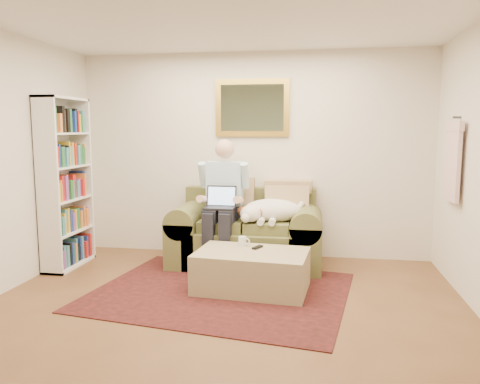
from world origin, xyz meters
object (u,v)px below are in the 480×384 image
(sleeping_dog, at_px, (273,210))
(ottoman, at_px, (252,271))
(laptop, at_px, (221,202))
(coffee_mug, at_px, (242,241))
(sofa, at_px, (246,239))
(seated_man, at_px, (222,204))
(bookshelf, at_px, (65,183))

(sleeping_dog, relative_size, ottoman, 0.66)
(laptop, relative_size, coffee_mug, 3.49)
(sofa, distance_m, ottoman, 0.95)
(seated_man, distance_m, ottoman, 1.05)
(sofa, height_order, laptop, laptop)
(bookshelf, bearing_deg, coffee_mug, -7.78)
(sofa, xyz_separation_m, laptop, (-0.27, -0.23, 0.48))
(sofa, height_order, sleeping_dog, sofa)
(seated_man, distance_m, laptop, 0.08)
(laptop, bearing_deg, ottoman, -56.03)
(sofa, relative_size, sleeping_dog, 2.43)
(seated_man, relative_size, bookshelf, 0.76)
(laptop, height_order, sleeping_dog, laptop)
(laptop, xyz_separation_m, bookshelf, (-1.83, -0.18, 0.21))
(sofa, bearing_deg, seated_man, -148.55)
(laptop, relative_size, bookshelf, 0.17)
(seated_man, relative_size, sleeping_dog, 2.04)
(sleeping_dog, distance_m, bookshelf, 2.46)
(sofa, relative_size, ottoman, 1.61)
(seated_man, height_order, bookshelf, bookshelf)
(coffee_mug, bearing_deg, ottoman, -58.41)
(sofa, bearing_deg, coffee_mug, -85.01)
(laptop, bearing_deg, sofa, 41.02)
(seated_man, bearing_deg, coffee_mug, -58.59)
(sleeping_dog, bearing_deg, sofa, 164.26)
(bookshelf, bearing_deg, sofa, 11.11)
(laptop, distance_m, sleeping_dog, 0.62)
(sofa, distance_m, sleeping_dog, 0.50)
(seated_man, xyz_separation_m, bookshelf, (-1.83, -0.25, 0.24))
(sofa, bearing_deg, laptop, -138.98)
(sleeping_dog, bearing_deg, laptop, -166.36)
(sleeping_dog, xyz_separation_m, coffee_mug, (-0.26, -0.62, -0.23))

